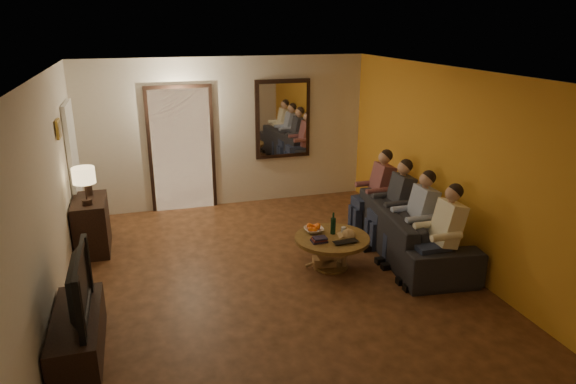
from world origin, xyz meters
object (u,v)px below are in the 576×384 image
object	(u,v)px
tv_stand	(78,335)
table_lamp	(85,186)
person_b	(417,221)
wine_bottle	(333,223)
dresser	(92,225)
bowl	(314,230)
person_d	(377,194)
dog	(332,248)
person_c	(396,207)
laptop	(347,243)
coffee_table	(332,252)
tv	(71,287)
sofa	(411,229)
person_a	(442,239)

from	to	relation	value
tv_stand	table_lamp	bearing A→B (deg)	90.00
person_b	wine_bottle	xyz separation A→B (m)	(-1.10, 0.26, 0.01)
dresser	bowl	xyz separation A→B (m)	(2.91, -1.31, 0.10)
bowl	person_d	bearing A→B (deg)	31.48
dresser	dog	world-z (taller)	dresser
person_c	laptop	world-z (taller)	person_c
coffee_table	wine_bottle	bearing A→B (deg)	63.43
person_b	tv_stand	bearing A→B (deg)	-168.40
tv	person_d	world-z (taller)	person_d
tv	sofa	world-z (taller)	tv
person_b	dog	xyz separation A→B (m)	(-1.14, 0.19, -0.32)
dresser	tv_stand	distance (m)	2.57
table_lamp	bowl	bearing A→B (deg)	-20.55
table_lamp	bowl	size ratio (longest dim) A/B	2.08
tv	wine_bottle	distance (m)	3.34
person_d	sofa	bearing A→B (deg)	-83.66
dresser	tv	world-z (taller)	tv
dresser	person_c	world-z (taller)	person_c
person_d	table_lamp	bearing A→B (deg)	176.32
coffee_table	laptop	world-z (taller)	laptop
tv_stand	person_a	size ratio (longest dim) A/B	1.08
person_b	laptop	world-z (taller)	person_b
sofa	wine_bottle	size ratio (longest dim) A/B	7.86
dresser	laptop	distance (m)	3.66
tv_stand	person_d	distance (m)	4.73
tv_stand	laptop	distance (m)	3.28
person_a	person_b	world-z (taller)	same
person_d	bowl	world-z (taller)	person_d
dresser	person_d	world-z (taller)	person_d
dresser	sofa	size ratio (longest dim) A/B	0.36
sofa	person_a	size ratio (longest dim) A/B	2.03
person_b	wine_bottle	bearing A→B (deg)	166.57
person_d	bowl	distance (m)	1.57
coffee_table	laptop	size ratio (longest dim) A/B	3.02
tv	wine_bottle	world-z (taller)	tv
dresser	table_lamp	size ratio (longest dim) A/B	1.60
sofa	person_d	size ratio (longest dim) A/B	2.03
person_b	sofa	bearing A→B (deg)	71.57
coffee_table	bowl	size ratio (longest dim) A/B	3.84
dog	sofa	bearing A→B (deg)	15.83
dog	coffee_table	xyz separation A→B (m)	(-0.01, -0.03, -0.06)
table_lamp	wine_bottle	bearing A→B (deg)	-21.09
person_a	coffee_table	distance (m)	1.43
tv	laptop	distance (m)	3.29
wine_bottle	person_d	bearing A→B (deg)	40.32
table_lamp	tv	distance (m)	2.36
tv_stand	person_c	size ratio (longest dim) A/B	1.08
tv	bowl	size ratio (longest dim) A/B	4.23
bowl	wine_bottle	size ratio (longest dim) A/B	0.84
person_a	person_c	world-z (taller)	same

